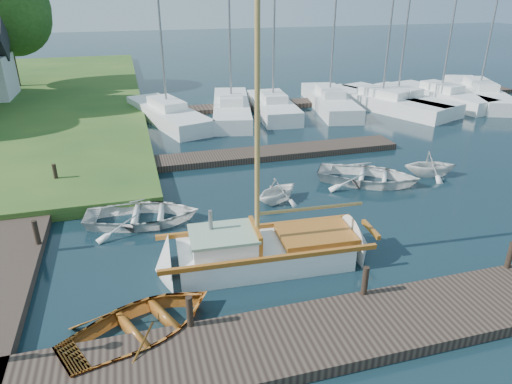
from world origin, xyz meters
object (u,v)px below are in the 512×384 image
object	(u,v)px
dinghy	(142,322)
marina_boat_0	(167,113)
marina_boat_4	(382,101)
marina_boat_6	(441,95)
mooring_post_1	(190,311)
marina_boat_2	(273,105)
mooring_post_4	(36,232)
marina_boat_3	(329,100)
mooring_post_2	(365,281)
marina_boat_7	(479,92)
tender_b	(278,188)
tree_7	(2,7)
mooring_post_3	(510,255)
tender_a	(142,212)
marina_boat_1	(231,107)
tender_d	(431,163)
sailboat	(269,253)
marina_boat_5	(397,98)
mooring_post_5	(55,174)
tender_c	(368,173)

from	to	relation	value
dinghy	marina_boat_0	xyz separation A→B (m)	(2.45, 18.82, 0.18)
marina_boat_4	marina_boat_6	world-z (taller)	marina_boat_4
mooring_post_1	marina_boat_2	bearing A→B (deg)	67.06
marina_boat_4	marina_boat_0	bearing A→B (deg)	63.05
marina_boat_2	marina_boat_0	bearing A→B (deg)	95.41
mooring_post_4	marina_boat_3	distance (m)	21.92
mooring_post_4	marina_boat_2	bearing A→B (deg)	49.46
dinghy	marina_boat_4	world-z (taller)	marina_boat_4
mooring_post_2	marina_boat_7	distance (m)	27.20
tender_b	tree_7	xyz separation A→B (m)	(-13.28, 24.52, 5.67)
mooring_post_3	tender_a	bearing A→B (deg)	148.06
mooring_post_4	marina_boat_4	distance (m)	23.69
marina_boat_1	marina_boat_7	xyz separation A→B (m)	(18.43, -0.43, 0.02)
dinghy	marina_boat_4	distance (m)	24.58
mooring_post_3	marina_boat_7	world-z (taller)	marina_boat_7
dinghy	tender_d	distance (m)	14.38
sailboat	tender_d	bearing A→B (deg)	31.12
mooring_post_3	marina_boat_0	distance (m)	20.59
mooring_post_4	marina_boat_5	bearing A→B (deg)	33.35
marina_boat_5	marina_boat_7	bearing A→B (deg)	-106.49
mooring_post_5	marina_boat_0	size ratio (longest dim) A/B	0.07
mooring_post_4	tree_7	distance (m)	27.09
marina_boat_2	marina_boat_7	xyz separation A→B (m)	(15.77, -0.06, -0.01)
mooring_post_5	sailboat	bearing A→B (deg)	-48.25
mooring_post_1	marina_boat_0	xyz separation A→B (m)	(1.35, 19.12, -0.13)
tender_b	tender_d	size ratio (longest dim) A/B	0.90
dinghy	marina_boat_0	world-z (taller)	marina_boat_0
dinghy	marina_boat_4	xyz separation A→B (m)	(16.64, 18.09, 0.18)
marina_boat_0	marina_boat_6	world-z (taller)	marina_boat_6
dinghy	marina_boat_3	world-z (taller)	marina_boat_3
mooring_post_4	marina_boat_2	size ratio (longest dim) A/B	0.07
tender_c	marina_boat_2	xyz separation A→B (m)	(-0.40, 11.96, 0.15)
mooring_post_2	tender_a	distance (m)	8.11
tender_c	marina_boat_1	distance (m)	12.70
mooring_post_4	tender_d	world-z (taller)	tender_d
mooring_post_3	mooring_post_4	world-z (taller)	same
tree_7	mooring_post_5	bearing A→B (deg)	-76.64
marina_boat_7	tender_a	bearing A→B (deg)	139.37
sailboat	marina_boat_5	world-z (taller)	marina_boat_5
tender_b	mooring_post_5	bearing A→B (deg)	38.32
marina_boat_5	mooring_post_1	bearing A→B (deg)	118.92
tender_c	tree_7	xyz separation A→B (m)	(-17.50, 23.85, 5.77)
marina_boat_1	marina_boat_5	distance (m)	11.53
tender_a	tender_c	world-z (taller)	tender_c
marina_boat_6	marina_boat_1	bearing A→B (deg)	75.93
mooring_post_2	marina_boat_4	distance (m)	21.45
marina_boat_1	marina_boat_2	xyz separation A→B (m)	(2.67, -0.37, 0.03)
marina_boat_1	sailboat	bearing A→B (deg)	-177.42
tender_d	marina_boat_6	bearing A→B (deg)	-23.29
marina_boat_4	tender_b	bearing A→B (deg)	112.49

